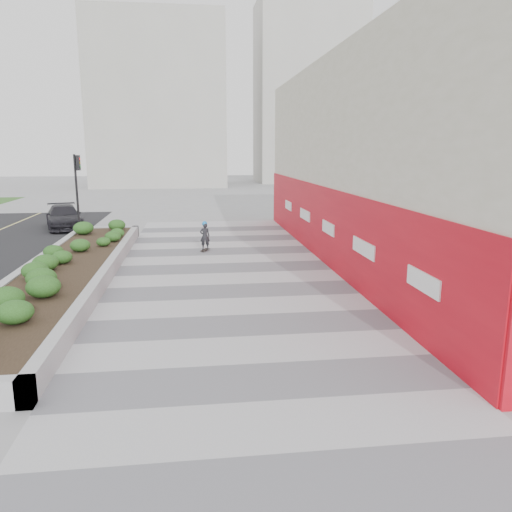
{
  "coord_description": "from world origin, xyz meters",
  "views": [
    {
      "loc": [
        -1.17,
        -10.3,
        4.41
      ],
      "look_at": [
        0.8,
        5.12,
        1.1
      ],
      "focal_mm": 35.0,
      "sensor_mm": 36.0,
      "label": 1
    }
  ],
  "objects_px": {
    "planter": "(67,269)",
    "traffic_signal_near": "(77,182)",
    "skateboarder": "(205,236)",
    "car_dark": "(64,217)"
  },
  "relations": [
    {
      "from": "planter",
      "to": "skateboarder",
      "type": "bearing_deg",
      "value": 43.38
    },
    {
      "from": "traffic_signal_near",
      "to": "car_dark",
      "type": "height_order",
      "value": "traffic_signal_near"
    },
    {
      "from": "planter",
      "to": "traffic_signal_near",
      "type": "height_order",
      "value": "traffic_signal_near"
    },
    {
      "from": "planter",
      "to": "car_dark",
      "type": "distance_m",
      "value": 12.62
    },
    {
      "from": "planter",
      "to": "skateboarder",
      "type": "relative_size",
      "value": 13.33
    },
    {
      "from": "skateboarder",
      "to": "car_dark",
      "type": "xyz_separation_m",
      "value": [
        -7.84,
        7.69,
        -0.03
      ]
    },
    {
      "from": "traffic_signal_near",
      "to": "skateboarder",
      "type": "xyz_separation_m",
      "value": [
        6.56,
        -5.93,
        -2.07
      ]
    },
    {
      "from": "planter",
      "to": "traffic_signal_near",
      "type": "relative_size",
      "value": 4.29
    },
    {
      "from": "planter",
      "to": "car_dark",
      "type": "bearing_deg",
      "value": 103.75
    },
    {
      "from": "traffic_signal_near",
      "to": "car_dark",
      "type": "distance_m",
      "value": 3.02
    }
  ]
}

